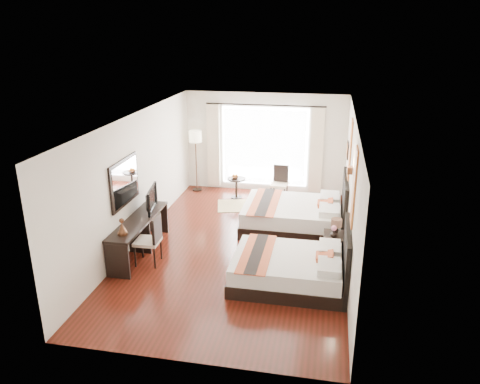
% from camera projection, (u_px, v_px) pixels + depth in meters
% --- Properties ---
extents(floor, '(4.50, 7.50, 0.01)m').
position_uv_depth(floor, '(239.00, 247.00, 10.12)').
color(floor, '#38130A').
rests_on(floor, ground).
extents(ceiling, '(4.50, 7.50, 0.02)m').
position_uv_depth(ceiling, '(239.00, 119.00, 9.18)').
color(ceiling, white).
rests_on(ceiling, wall_headboard).
extents(wall_headboard, '(0.01, 7.50, 2.80)m').
position_uv_depth(wall_headboard, '(350.00, 193.00, 9.24)').
color(wall_headboard, silver).
rests_on(wall_headboard, floor).
extents(wall_desk, '(0.01, 7.50, 2.80)m').
position_uv_depth(wall_desk, '(137.00, 179.00, 10.05)').
color(wall_desk, silver).
rests_on(wall_desk, floor).
extents(wall_window, '(4.50, 0.01, 2.80)m').
position_uv_depth(wall_window, '(265.00, 143.00, 13.11)').
color(wall_window, silver).
rests_on(wall_window, floor).
extents(wall_entry, '(4.50, 0.01, 2.80)m').
position_uv_depth(wall_entry, '(185.00, 275.00, 6.18)').
color(wall_entry, silver).
rests_on(wall_entry, floor).
extents(window_glass, '(2.40, 0.02, 2.20)m').
position_uv_depth(window_glass, '(265.00, 147.00, 13.13)').
color(window_glass, white).
rests_on(window_glass, wall_window).
extents(sheer_curtain, '(2.30, 0.02, 2.10)m').
position_uv_depth(sheer_curtain, '(264.00, 147.00, 13.07)').
color(sheer_curtain, white).
rests_on(sheer_curtain, wall_window).
extents(drape_left, '(0.35, 0.14, 2.35)m').
position_uv_depth(drape_left, '(214.00, 146.00, 13.30)').
color(drape_left, beige).
rests_on(drape_left, floor).
extents(drape_right, '(0.35, 0.14, 2.35)m').
position_uv_depth(drape_right, '(317.00, 151.00, 12.78)').
color(drape_right, beige).
rests_on(drape_right, floor).
extents(art_panel_near, '(0.03, 0.50, 1.35)m').
position_uv_depth(art_panel_near, '(354.00, 187.00, 7.87)').
color(art_panel_near, maroon).
rests_on(art_panel_near, wall_headboard).
extents(art_panel_far, '(0.03, 0.50, 1.35)m').
position_uv_depth(art_panel_far, '(350.00, 150.00, 10.17)').
color(art_panel_far, maroon).
rests_on(art_panel_far, wall_headboard).
extents(wall_sconce, '(0.10, 0.14, 0.14)m').
position_uv_depth(wall_sconce, '(350.00, 170.00, 8.90)').
color(wall_sconce, '#492B1A').
rests_on(wall_sconce, wall_headboard).
extents(mirror_frame, '(0.04, 1.25, 0.95)m').
position_uv_depth(mirror_frame, '(124.00, 182.00, 9.38)').
color(mirror_frame, black).
rests_on(mirror_frame, wall_desk).
extents(mirror_glass, '(0.01, 1.12, 0.82)m').
position_uv_depth(mirror_glass, '(126.00, 182.00, 9.38)').
color(mirror_glass, white).
rests_on(mirror_glass, mirror_frame).
extents(bed_near, '(2.09, 1.63, 1.18)m').
position_uv_depth(bed_near, '(293.00, 268.00, 8.60)').
color(bed_near, black).
rests_on(bed_near, floor).
extents(bed_far, '(2.35, 1.83, 1.33)m').
position_uv_depth(bed_far, '(297.00, 215.00, 10.91)').
color(bed_far, black).
rests_on(bed_far, floor).
extents(nightstand, '(0.46, 0.57, 0.55)m').
position_uv_depth(nightstand, '(334.00, 247.00, 9.48)').
color(nightstand, black).
rests_on(nightstand, floor).
extents(table_lamp, '(0.22, 0.22, 0.35)m').
position_uv_depth(table_lamp, '(336.00, 224.00, 9.44)').
color(table_lamp, black).
rests_on(table_lamp, nightstand).
extents(vase, '(0.14, 0.14, 0.14)m').
position_uv_depth(vase, '(333.00, 236.00, 9.29)').
color(vase, black).
rests_on(vase, nightstand).
extents(console_desk, '(0.50, 2.20, 0.76)m').
position_uv_depth(console_desk, '(139.00, 236.00, 9.74)').
color(console_desk, black).
rests_on(console_desk, floor).
extents(television, '(0.28, 0.89, 0.51)m').
position_uv_depth(television, '(148.00, 199.00, 10.03)').
color(television, black).
rests_on(television, console_desk).
extents(bronze_figurine, '(0.26, 0.26, 0.29)m').
position_uv_depth(bronze_figurine, '(122.00, 227.00, 8.87)').
color(bronze_figurine, '#492B1A').
rests_on(bronze_figurine, console_desk).
extents(desk_chair, '(0.49, 0.49, 1.02)m').
position_uv_depth(desk_chair, '(149.00, 249.00, 9.33)').
color(desk_chair, beige).
rests_on(desk_chair, floor).
extents(floor_lamp, '(0.35, 0.35, 1.75)m').
position_uv_depth(floor_lamp, '(195.00, 140.00, 13.08)').
color(floor_lamp, black).
rests_on(floor_lamp, floor).
extents(side_table, '(0.49, 0.49, 0.57)m').
position_uv_depth(side_table, '(236.00, 188.00, 12.88)').
color(side_table, black).
rests_on(side_table, floor).
extents(fruit_bowl, '(0.25, 0.25, 0.05)m').
position_uv_depth(fruit_bowl, '(235.00, 178.00, 12.77)').
color(fruit_bowl, '#433118').
rests_on(fruit_bowl, side_table).
extents(window_chair, '(0.47, 0.47, 0.94)m').
position_uv_depth(window_chair, '(279.00, 190.00, 12.75)').
color(window_chair, beige).
rests_on(window_chair, floor).
extents(jute_rug, '(1.53, 1.21, 0.01)m').
position_uv_depth(jute_rug, '(243.00, 206.00, 12.40)').
color(jute_rug, tan).
rests_on(jute_rug, floor).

